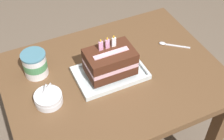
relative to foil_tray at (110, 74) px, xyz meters
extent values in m
cube|color=brown|center=(0.02, -0.01, -0.03)|extent=(0.97, 0.73, 0.04)
cube|color=brown|center=(-0.41, 0.30, -0.40)|extent=(0.06, 0.06, 0.71)
cube|color=brown|center=(0.44, 0.30, -0.40)|extent=(0.06, 0.06, 0.71)
cube|color=silver|center=(0.00, 0.00, 0.00)|extent=(0.31, 0.20, 0.01)
cube|color=silver|center=(0.00, -0.10, 0.01)|extent=(0.31, 0.01, 0.02)
cube|color=silver|center=(0.00, 0.10, 0.01)|extent=(0.31, 0.01, 0.02)
cube|color=silver|center=(-0.15, 0.00, 0.01)|extent=(0.01, 0.18, 0.02)
cube|color=silver|center=(0.15, 0.00, 0.01)|extent=(0.01, 0.18, 0.02)
cube|color=#492416|center=(0.00, 0.00, 0.04)|extent=(0.21, 0.14, 0.05)
cube|color=beige|center=(0.00, 0.00, 0.07)|extent=(0.21, 0.14, 0.02)
cube|color=#492416|center=(0.00, 0.00, 0.11)|extent=(0.21, 0.14, 0.05)
cube|color=beige|center=(0.00, -0.01, 0.13)|extent=(0.16, 0.02, 0.00)
cube|color=#E099C6|center=(-0.03, 0.03, 0.15)|extent=(0.02, 0.01, 0.04)
ellipsoid|color=yellow|center=(-0.03, 0.03, 0.18)|extent=(0.01, 0.01, 0.01)
cube|color=#E099C6|center=(0.00, 0.03, 0.15)|extent=(0.02, 0.01, 0.04)
ellipsoid|color=yellow|center=(0.00, 0.03, 0.18)|extent=(0.01, 0.01, 0.01)
cube|color=white|center=(0.03, 0.03, 0.15)|extent=(0.02, 0.01, 0.04)
ellipsoid|color=yellow|center=(0.03, 0.03, 0.18)|extent=(0.01, 0.01, 0.01)
cylinder|color=white|center=(-0.30, -0.04, 0.01)|extent=(0.12, 0.12, 0.03)
cylinder|color=white|center=(-0.30, -0.04, 0.02)|extent=(0.11, 0.11, 0.03)
cylinder|color=silver|center=(-0.31, -0.02, 0.05)|extent=(0.04, 0.03, 0.06)
cylinder|color=silver|center=(-0.30, -0.02, 0.06)|extent=(0.06, 0.01, 0.05)
cylinder|color=white|center=(-0.30, 0.15, 0.05)|extent=(0.10, 0.10, 0.11)
cylinder|color=#4C935B|center=(-0.30, 0.15, 0.05)|extent=(0.11, 0.11, 0.04)
cylinder|color=teal|center=(-0.30, 0.15, 0.11)|extent=(0.11, 0.11, 0.01)
ellipsoid|color=silver|center=(0.33, 0.08, 0.00)|extent=(0.04, 0.04, 0.01)
cube|color=silver|center=(0.39, 0.04, -0.01)|extent=(0.10, 0.08, 0.00)
camera|label=1|loc=(-0.41, -0.90, 1.01)|focal=50.62mm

